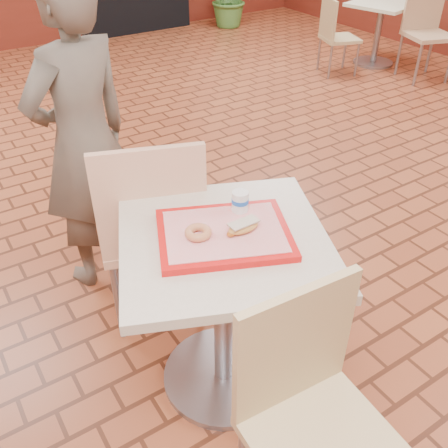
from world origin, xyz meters
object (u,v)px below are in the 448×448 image
serving_tray (224,234)px  chair_main_back (152,224)px  ring_donut (198,233)px  chair_second_left (335,33)px  paper_cup (240,201)px  second_table (379,23)px  main_table (224,290)px  long_john_donut (243,227)px  customer (84,141)px  chair_main_front (312,410)px  chair_second_front (427,26)px

serving_tray → chair_main_back: bearing=96.0°
ring_donut → chair_second_left: size_ratio=0.12×
paper_cup → second_table: 4.78m
main_table → chair_second_left: size_ratio=1.00×
long_john_donut → customer: bearing=101.3°
main_table → ring_donut: size_ratio=8.25×
chair_main_back → chair_second_left: (3.37, 2.34, -0.12)m
chair_main_front → long_john_donut: chair_main_front is taller
chair_main_back → chair_second_front: 4.48m
chair_main_back → serving_tray: chair_main_back is taller
chair_main_front → chair_second_left: (3.37, 3.46, -0.07)m
chair_main_back → second_table: chair_main_back is taller
long_john_donut → chair_second_left: bearing=41.7°
main_table → serving_tray: bearing=135.0°
chair_main_back → customer: customer is taller
chair_second_front → customer: bearing=-144.1°
customer → second_table: bearing=-175.5°
chair_main_front → paper_cup: (0.18, 0.67, 0.35)m
customer → chair_second_left: size_ratio=2.02×
paper_cup → chair_second_left: (3.19, 2.79, -0.43)m
chair_main_back → paper_cup: size_ratio=12.42×
serving_tray → paper_cup: (0.12, 0.08, 0.06)m
long_john_donut → chair_second_left: 4.39m
chair_main_front → second_table: chair_main_front is taller
customer → chair_second_left: bearing=-171.3°
customer → serving_tray: 1.04m
chair_main_front → chair_main_back: chair_main_back is taller
customer → serving_tray: (0.16, -1.03, 0.01)m
chair_main_front → customer: size_ratio=0.58×
second_table → long_john_donut: bearing=-143.7°
main_table → chair_second_left: bearing=40.9°
ring_donut → paper_cup: 0.23m
chair_main_front → second_table: size_ratio=1.36×
serving_tray → second_table: serving_tray is taller
main_table → serving_tray: size_ratio=1.68×
paper_cup → second_table: size_ratio=0.12×
serving_tray → long_john_donut: size_ratio=3.52×
chair_second_left → paper_cup: bearing=150.5°
serving_tray → long_john_donut: bearing=-35.0°
customer → chair_second_front: bearing=177.2°
customer → ring_donut: customer is taller
second_table → chair_second_front: bearing=-82.9°
ring_donut → second_table: ring_donut is taller
chair_main_front → ring_donut: bearing=97.6°
serving_tray → chair_second_left: size_ratio=0.59×
serving_tray → chair_main_front: bearing=-95.2°
chair_second_left → chair_main_back: bearing=144.2°
chair_second_front → long_john_donut: bearing=-130.6°
ring_donut → chair_main_front: bearing=-86.3°
serving_tray → ring_donut: 0.10m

